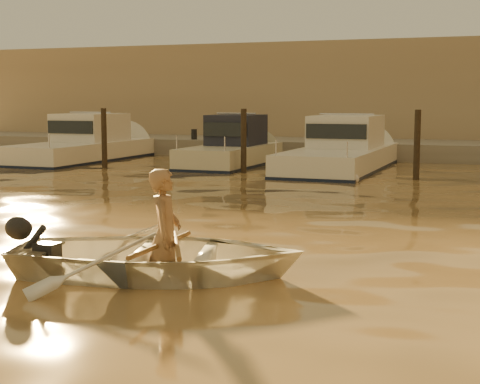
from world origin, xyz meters
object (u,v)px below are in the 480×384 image
at_px(moored_boat_1, 231,148).
at_px(dinghy, 158,256).
at_px(person, 165,234).
at_px(moored_boat_0, 81,144).
at_px(moored_boat_2, 341,150).
at_px(waterfront_building, 461,97).

bearing_deg(moored_boat_1, dinghy, -71.84).
distance_m(person, moored_boat_1, 16.07).
distance_m(dinghy, person, 0.30).
bearing_deg(moored_boat_0, moored_boat_1, 0.00).
xyz_separation_m(dinghy, moored_boat_1, (-5.01, 15.27, 0.35)).
height_order(person, moored_boat_1, moored_boat_1).
relative_size(person, moored_boat_0, 0.22).
bearing_deg(person, moored_boat_1, 3.27).
height_order(person, moored_boat_0, moored_boat_0).
height_order(moored_boat_1, moored_boat_2, same).
xyz_separation_m(person, waterfront_building, (1.70, 26.24, 1.85)).
distance_m(person, waterfront_building, 26.36).
bearing_deg(moored_boat_0, waterfront_building, 40.55).
relative_size(person, waterfront_building, 0.04).
bearing_deg(moored_boat_1, person, -71.49).
xyz_separation_m(person, moored_boat_2, (-1.22, 15.24, 0.07)).
height_order(moored_boat_0, moored_boat_1, same).
relative_size(dinghy, waterfront_building, 0.08).
distance_m(moored_boat_0, moored_boat_1, 6.05).
distance_m(dinghy, moored_boat_0, 18.86).
xyz_separation_m(person, moored_boat_1, (-5.10, 15.24, 0.07)).
xyz_separation_m(moored_boat_0, moored_boat_1, (6.05, 0.00, 0.00)).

